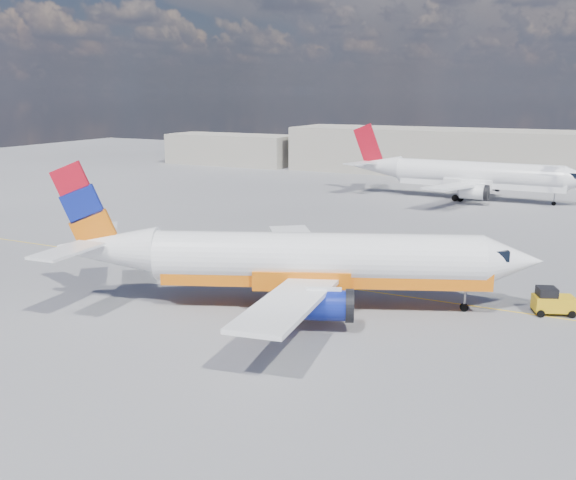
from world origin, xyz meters
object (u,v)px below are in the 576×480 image
at_px(main_jet, 302,260).
at_px(second_jet, 470,175).
at_px(gse_tug, 552,302).
at_px(traffic_cone, 294,288).

xyz_separation_m(main_jet, second_jet, (1.31, 51.34, -0.02)).
relative_size(main_jet, gse_tug, 11.21).
distance_m(main_jet, gse_tug, 16.94).
bearing_deg(gse_tug, second_jet, 85.41).
distance_m(main_jet, traffic_cone, 4.88).
bearing_deg(second_jet, gse_tug, -71.89).
xyz_separation_m(main_jet, traffic_cone, (-2.06, 3.14, -3.11)).
bearing_deg(traffic_cone, gse_tug, 10.03).
bearing_deg(main_jet, second_jet, 66.05).
xyz_separation_m(second_jet, traffic_cone, (-3.37, -48.20, -3.09)).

